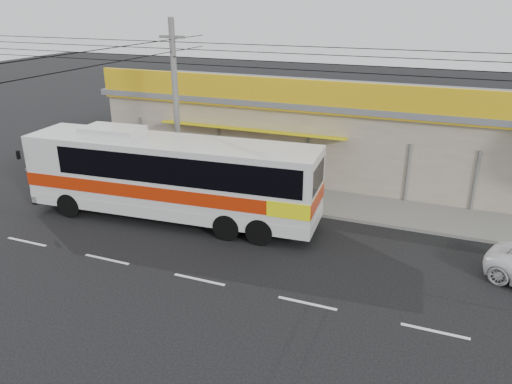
# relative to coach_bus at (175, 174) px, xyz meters

# --- Properties ---
(ground) EXTENTS (120.00, 120.00, 0.00)m
(ground) POSITION_rel_coach_bus_xyz_m (3.36, -1.81, -2.17)
(ground) COLOR black
(ground) RESTS_ON ground
(sidewalk) EXTENTS (30.00, 3.20, 0.15)m
(sidewalk) POSITION_rel_coach_bus_xyz_m (3.36, 4.19, -2.10)
(sidewalk) COLOR slate
(sidewalk) RESTS_ON ground
(lane_markings) EXTENTS (50.00, 0.12, 0.01)m
(lane_markings) POSITION_rel_coach_bus_xyz_m (3.36, -4.31, -2.17)
(lane_markings) COLOR silver
(lane_markings) RESTS_ON ground
(storefront_building) EXTENTS (22.60, 9.20, 5.70)m
(storefront_building) POSITION_rel_coach_bus_xyz_m (3.35, 9.73, 0.13)
(storefront_building) COLOR gray
(storefront_building) RESTS_ON ground
(coach_bus) EXTENTS (13.33, 3.70, 4.06)m
(coach_bus) POSITION_rel_coach_bus_xyz_m (0.00, 0.00, 0.00)
(coach_bus) COLOR silver
(coach_bus) RESTS_ON ground
(motorbike_red) EXTENTS (1.79, 0.84, 0.91)m
(motorbike_red) POSITION_rel_coach_bus_xyz_m (-5.04, 3.62, -1.57)
(motorbike_red) COLOR #93280A
(motorbike_red) RESTS_ON sidewalk
(motorbike_dark) EXTENTS (2.01, 1.03, 1.16)m
(motorbike_dark) POSITION_rel_coach_bus_xyz_m (-1.90, 3.34, -1.44)
(motorbike_dark) COLOR black
(motorbike_dark) RESTS_ON sidewalk
(utility_pole) EXTENTS (34.00, 14.00, 8.59)m
(utility_pole) POSITION_rel_coach_bus_xyz_m (-1.36, 2.68, 4.91)
(utility_pole) COLOR #5F5F5C
(utility_pole) RESTS_ON ground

